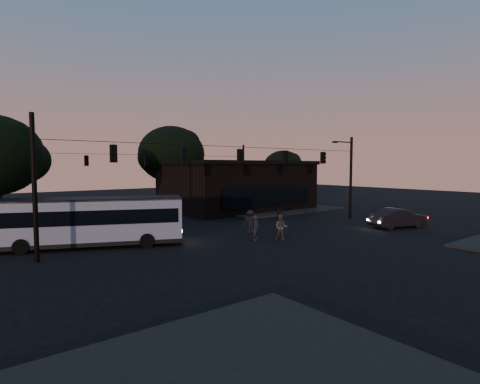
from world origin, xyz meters
TOP-DOWN VIEW (x-y plane):
  - ground at (0.00, 0.00)m, footprint 120.00×120.00m
  - sidewalk_far_right at (12.00, 14.00)m, footprint 14.00×10.00m
  - building at (9.00, 15.97)m, footprint 15.40×10.41m
  - tree_behind at (4.00, 22.00)m, footprint 7.60×7.60m
  - tree_right at (18.00, 18.00)m, footprint 5.20×5.20m
  - signal_rig_near at (0.00, 4.00)m, footprint 26.24×0.30m
  - signal_rig_far at (0.00, 20.00)m, footprint 26.24×0.30m
  - bus at (-9.60, 6.08)m, footprint 10.58×6.37m
  - car at (11.45, -1.57)m, footprint 4.94×2.95m
  - pedestrian_a at (-0.60, 1.51)m, footprint 0.70×0.59m
  - pedestrian_b at (0.66, 0.45)m, footprint 1.03×1.04m
  - pedestrian_c at (2.20, 2.27)m, footprint 1.09×0.69m
  - pedestrian_d at (0.60, 3.57)m, footprint 1.20×0.85m

SIDE VIEW (x-z plane):
  - ground at x=0.00m, z-range 0.00..0.00m
  - sidewalk_far_right at x=12.00m, z-range 0.00..0.15m
  - car at x=11.45m, z-range 0.00..1.54m
  - pedestrian_a at x=-0.60m, z-range 0.00..1.62m
  - pedestrian_d at x=0.60m, z-range 0.00..1.69m
  - pedestrian_b at x=0.66m, z-range 0.00..1.70m
  - pedestrian_c at x=2.20m, z-range 0.00..1.73m
  - bus at x=-9.60m, z-range 0.18..3.13m
  - building at x=9.00m, z-range 0.01..5.41m
  - signal_rig_far at x=0.00m, z-range 0.45..7.95m
  - signal_rig_near at x=0.00m, z-range 0.70..8.20m
  - tree_right at x=18.00m, z-range 1.20..8.06m
  - tree_behind at x=4.00m, z-range 1.48..10.91m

